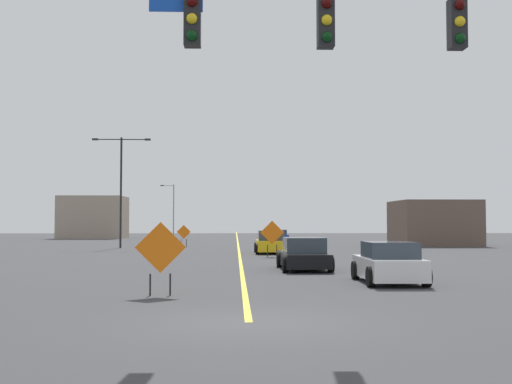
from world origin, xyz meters
name	(u,v)px	position (x,y,z in m)	size (l,w,h in m)	color
ground	(249,322)	(0.00, 0.00, 0.00)	(201.74, 201.74, 0.00)	#38383A
road_centre_stripe	(238,240)	(0.00, 56.04, 0.00)	(0.16, 112.08, 0.01)	yellow
traffic_signal_assembly	(406,52)	(3.25, -0.02, 5.53)	(11.08, 0.44, 7.45)	gray
street_lamp_far_left	(172,207)	(-8.95, 75.01, 4.02)	(1.90, 0.24, 7.22)	gray
street_lamp_near_right	(121,182)	(-9.17, 36.62, 5.15)	(4.53, 0.24, 8.62)	black
construction_sign_median_far	(184,233)	(-4.49, 39.38, 1.11)	(1.15, 0.08, 1.78)	orange
construction_sign_right_lane	(272,234)	(1.88, 23.83, 1.32)	(1.36, 0.24, 2.09)	orange
construction_sign_left_lane	(160,250)	(-2.33, 4.70, 1.25)	(1.39, 0.22, 2.02)	orange
car_black_passing	(304,255)	(2.63, 13.84, 0.62)	(2.08, 4.32, 1.37)	black
car_blue_mid	(279,236)	(4.24, 52.58, 0.57)	(1.96, 4.01, 1.22)	#1E389E
car_white_distant	(389,264)	(4.81, 8.01, 0.64)	(1.99, 3.86, 1.37)	white
car_yellow_near	(270,243)	(2.01, 27.99, 0.69)	(2.01, 4.40, 1.47)	gold
roadside_building_west	(94,217)	(-17.90, 66.53, 2.60)	(7.70, 6.75, 5.19)	gray
roadside_building_east	(433,223)	(16.93, 41.44, 1.93)	(6.50, 6.81, 3.85)	brown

